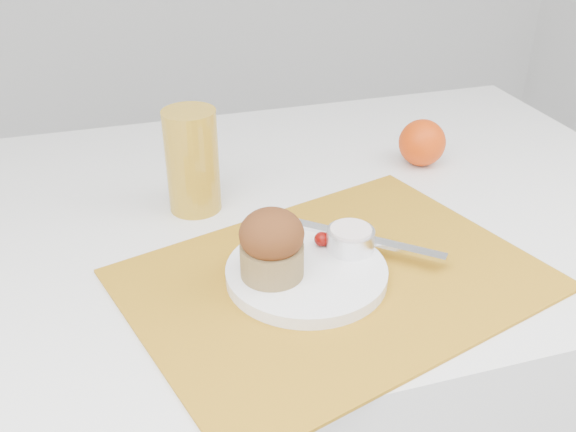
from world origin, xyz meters
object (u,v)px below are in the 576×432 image
object	(u,v)px
muffin	(272,245)
table	(294,383)
orange	(422,143)
plate	(306,273)
juice_glass	(192,161)

from	to	relation	value
muffin	table	bearing A→B (deg)	65.13
table	orange	bearing A→B (deg)	16.59
orange	muffin	bearing A→B (deg)	-141.64
plate	juice_glass	bearing A→B (deg)	114.02
table	orange	distance (m)	0.49
table	muffin	size ratio (longest dim) A/B	12.21
orange	juice_glass	size ratio (longest dim) A/B	0.51
table	muffin	distance (m)	0.49
juice_glass	table	bearing A→B (deg)	-13.01
table	juice_glass	world-z (taller)	juice_glass
table	plate	world-z (taller)	plate
table	juice_glass	distance (m)	0.48
juice_glass	plate	bearing A→B (deg)	-65.98
orange	table	bearing A→B (deg)	-163.41
muffin	juice_glass	bearing A→B (deg)	103.91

